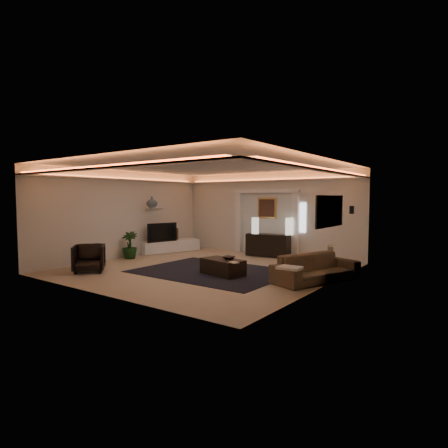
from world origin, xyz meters
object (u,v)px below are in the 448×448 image
Objects in this scene: console at (268,245)px; armchair at (89,258)px; sofa at (316,268)px; coffee_table at (223,267)px.

console is 1.82× the size of armchair.
sofa is 1.94× the size of coffee_table.
sofa is at bearing -48.90° from console.
coffee_table is 3.66m from armchair.
sofa is 2.72× the size of armchair.
armchair is at bearing -122.25° from console.
armchair is at bearing 136.05° from sofa.
coffee_table is (0.56, -3.38, -0.20)m from console.
console is 0.67× the size of sofa.
armchair reaches higher than sofa.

